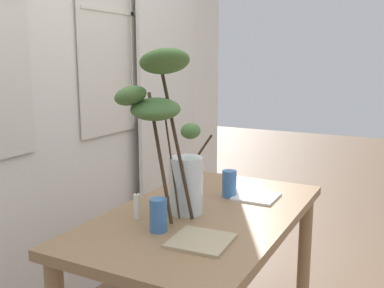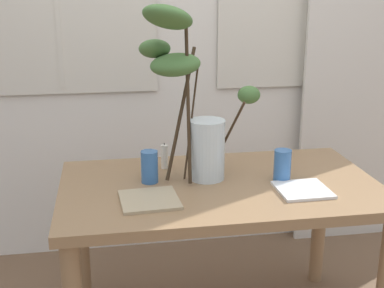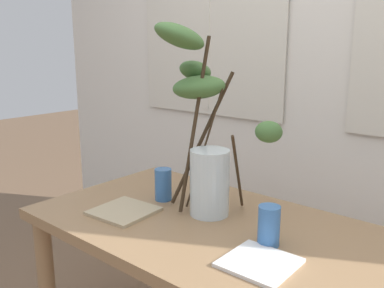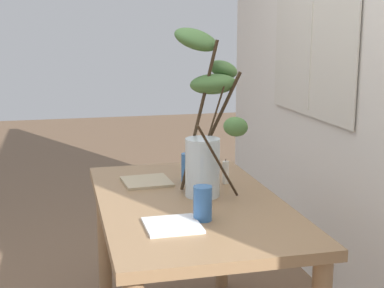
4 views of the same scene
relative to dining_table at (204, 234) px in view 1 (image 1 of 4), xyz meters
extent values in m
cube|color=silver|center=(0.00, 0.95, 0.81)|extent=(4.22, 0.12, 2.87)
cube|color=white|center=(0.70, 0.88, 1.10)|extent=(0.98, 0.01, 1.44)
cube|color=silver|center=(0.70, 0.88, 1.10)|extent=(1.05, 0.01, 1.51)
cube|color=silver|center=(0.70, 0.87, 1.10)|extent=(0.02, 0.01, 1.44)
cube|color=silver|center=(0.70, 0.87, 1.10)|extent=(0.98, 0.01, 0.02)
cube|color=silver|center=(1.05, 0.81, 0.66)|extent=(0.76, 0.03, 2.58)
cube|color=#93704C|center=(0.00, 0.00, 0.09)|extent=(1.36, 0.79, 0.04)
cylinder|color=#93704C|center=(0.62, -0.34, -0.28)|extent=(0.07, 0.07, 0.69)
cylinder|color=#93704C|center=(0.62, 0.34, -0.28)|extent=(0.07, 0.07, 0.69)
cylinder|color=silver|center=(-0.05, 0.07, 0.24)|extent=(0.16, 0.16, 0.26)
cylinder|color=silver|center=(-0.05, 0.07, 0.16)|extent=(0.14, 0.14, 0.08)
cylinder|color=#382819|center=(-0.13, 0.07, 0.46)|extent=(0.02, 0.18, 0.68)
ellipsoid|color=#477038|center=(-0.21, 0.08, 0.80)|extent=(0.22, 0.23, 0.18)
cylinder|color=#382819|center=(0.06, 0.11, 0.29)|extent=(0.10, 0.22, 0.34)
ellipsoid|color=#477038|center=(0.16, 0.15, 0.46)|extent=(0.13, 0.14, 0.09)
cylinder|color=#382819|center=(-0.11, 0.11, 0.36)|extent=(0.09, 0.13, 0.48)
ellipsoid|color=#477038|center=(-0.17, 0.15, 0.60)|extent=(0.30, 0.30, 0.12)
cylinder|color=#382819|center=(-0.15, 0.15, 0.39)|extent=(0.17, 0.22, 0.55)
ellipsoid|color=#477038|center=(-0.25, 0.22, 0.66)|extent=(0.20, 0.21, 0.13)
cylinder|color=#386BAD|center=(-0.30, 0.06, 0.18)|extent=(0.07, 0.07, 0.14)
cylinder|color=#386BAD|center=(0.27, -0.01, 0.18)|extent=(0.07, 0.07, 0.14)
cube|color=tan|center=(-0.32, -0.14, 0.11)|extent=(0.24, 0.24, 0.01)
cube|color=white|center=(0.32, -0.14, 0.11)|extent=(0.21, 0.21, 0.01)
cylinder|color=silver|center=(-0.21, 0.23, 0.16)|extent=(0.03, 0.03, 0.11)
cylinder|color=black|center=(-0.21, 0.23, 0.22)|extent=(0.00, 0.00, 0.01)
camera|label=1|loc=(-1.75, -0.86, 0.80)|focal=41.08mm
camera|label=2|loc=(-0.46, -2.02, 0.93)|focal=48.56mm
camera|label=3|loc=(0.92, -1.17, 0.76)|focal=39.30mm
camera|label=4|loc=(2.30, -0.54, 0.86)|focal=52.41mm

